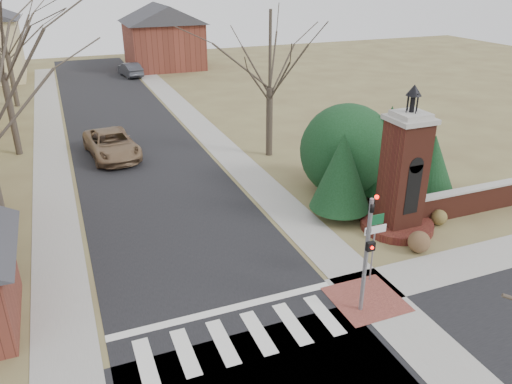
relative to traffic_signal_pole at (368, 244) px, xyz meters
name	(u,v)px	position (x,y,z in m)	size (l,w,h in m)	color
ground	(250,354)	(-4.30, -0.57, -2.59)	(120.00, 120.00, 0.00)	brown
main_street	(132,141)	(-4.30, 21.43, -2.58)	(8.00, 70.00, 0.01)	black
crosswalk_zone	(241,337)	(-4.30, 0.23, -2.58)	(8.00, 2.20, 0.02)	silver
stop_bar	(226,310)	(-4.30, 1.73, -2.58)	(8.00, 0.35, 0.02)	silver
sidewalk_right_main	(206,132)	(0.90, 21.43, -2.58)	(2.00, 60.00, 0.02)	gray
sidewalk_left	(50,150)	(-9.50, 21.43, -2.58)	(2.00, 60.00, 0.02)	gray
curb_apron	(366,299)	(0.50, 0.43, -2.57)	(2.40, 2.40, 0.02)	brown
traffic_signal_pole	(368,244)	(0.00, 0.00, 0.00)	(0.28, 0.41, 4.50)	slate
sign_post	(375,235)	(1.29, 1.41, -0.64)	(0.90, 0.07, 2.75)	slate
brick_gate_monument	(402,184)	(4.70, 4.42, -0.42)	(3.20, 3.20, 6.47)	#5A261A
brick_garden_wall	(476,199)	(9.20, 4.43, -1.93)	(7.50, 0.50, 1.30)	#5A261A
house_distant_right	(163,35)	(3.69, 47.42, 1.06)	(8.80, 8.80, 7.30)	brown
evergreen_near	(342,171)	(2.90, 6.43, -0.29)	(2.80, 2.80, 4.10)	#473D33
evergreen_mid	(388,148)	(6.20, 7.63, 0.01)	(3.40, 3.40, 4.70)	#473D33
evergreen_far	(432,162)	(8.20, 6.63, -0.69)	(2.40, 2.40, 3.30)	#473D33
evergreen_mass	(347,147)	(4.70, 8.93, -0.19)	(4.80, 4.80, 4.80)	black
bare_tree_2	(0,18)	(-11.80, 34.43, 4.44)	(7.35, 7.35, 10.19)	#473D33
bare_tree_3	(270,44)	(3.20, 15.43, 4.10)	(7.00, 7.00, 9.70)	#473D33
pickup_truck	(112,144)	(-5.90, 18.73, -1.79)	(2.65, 5.76, 1.60)	#7E6144
distant_car	(130,69)	(-0.90, 43.58, -1.85)	(1.56, 4.49, 1.48)	#37383F
dry_shrub_left	(419,242)	(4.30, 2.43, -2.13)	(0.91, 0.91, 0.91)	brown
dry_shrub_right	(439,217)	(6.70, 4.03, -2.23)	(0.72, 0.72, 0.72)	brown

